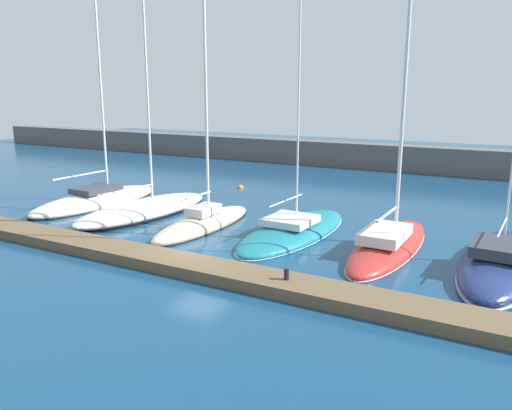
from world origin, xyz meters
The scene contains 11 objects.
ground_plane centered at (0.00, 0.00, 0.00)m, with size 120.00×120.00×0.00m, color navy.
dock_pier centered at (0.00, -1.79, 0.23)m, with size 32.30×1.88×0.47m, color brown.
breakwater_seawall centered at (0.00, 30.53, 1.20)m, with size 108.00×2.21×2.40m, color #5B5651.
sailboat_ivory_nearest centered at (-12.37, 5.68, 0.29)m, with size 3.60×10.64×19.52m.
sailboat_white_second centered at (-7.54, 4.94, 0.37)m, with size 4.34×10.69×20.13m.
sailboat_sand_third centered at (-2.56, 4.15, 0.32)m, with size 2.16×8.73×14.00m.
sailboat_teal_fourth centered at (2.34, 5.53, 0.17)m, with size 3.88×10.46×16.63m.
sailboat_red_fifth centered at (7.46, 5.35, 0.33)m, with size 2.75×10.21×18.94m.
sailboat_navy_sixth centered at (12.36, 5.01, 0.32)m, with size 3.54×10.36×20.32m.
mooring_buoy_orange centered at (-6.79, 15.24, 0.00)m, with size 0.51×0.51×0.51m, color orange.
dock_bollard centered at (5.40, -1.79, 0.69)m, with size 0.20×0.20×0.44m, color black.
Camera 1 is at (13.12, -18.09, 7.50)m, focal length 35.24 mm.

